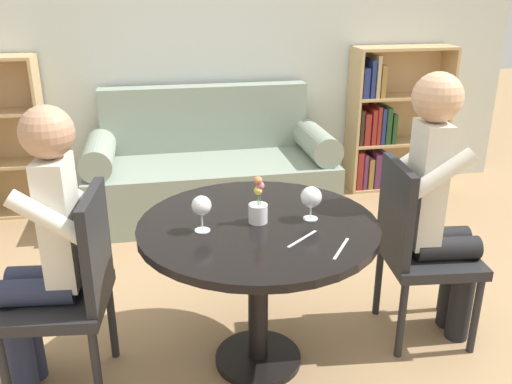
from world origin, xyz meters
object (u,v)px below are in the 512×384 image
Objects in this scene: chair_left at (72,286)px; flower_vase at (257,208)px; couch at (211,172)px; bookshelf_right at (385,123)px; chair_right at (416,244)px; wine_glass_right at (311,198)px; person_left at (44,249)px; wine_glass_left at (202,207)px; person_right at (439,202)px.

flower_vase is at bearing 97.03° from chair_left.
couch is 1.89m from flower_vase.
bookshelf_right reaches higher than chair_right.
wine_glass_right is at bearing -82.98° from couch.
flower_vase reaches higher than chair_right.
person_left is 8.16× the size of wine_glass_left.
couch reaches higher than flower_vase.
flower_vase is at bearing -125.78° from bookshelf_right.
chair_left is 4.39× the size of flower_vase.
wine_glass_left is at bearing 91.85° from person_left.
person_left is 0.65m from wine_glass_left.
person_left is at bearing 175.20° from wine_glass_left.
flower_vase is (-0.23, 0.01, -0.03)m from wine_glass_right.
chair_right is at bearing -66.05° from couch.
couch is 1.38× the size of person_right.
person_left is at bearing 178.75° from wine_glass_right.
person_right is 8.91× the size of wine_glass_right.
wine_glass_right is 0.72× the size of flower_vase.
person_left reaches higher than bookshelf_right.
person_left is at bearing 179.21° from flower_vase.
chair_left is 0.72× the size of person_left.
person_right is 1.11m from wine_glass_left.
couch is 11.88× the size of wine_glass_left.
chair_left is at bearing 85.54° from person_left.
bookshelf_right reaches higher than couch.
person_left is 0.95× the size of person_right.
chair_left is at bearing 176.24° from wine_glass_left.
couch is at bearing -170.02° from bookshelf_right.
chair_right is 0.84m from flower_vase.
chair_right reaches higher than wine_glass_right.
chair_right is at bearing 85.74° from person_right.
bookshelf_right is at bearing 9.98° from couch.
couch is at bearing 89.90° from flower_vase.
person_right reaches higher than couch.
chair_right is 0.64m from wine_glass_right.
bookshelf_right is at bearing 137.88° from person_left.
couch is 1.55m from bookshelf_right.
bookshelf_right is 0.95× the size of person_left.
couch is 1.95m from wine_glass_left.
person_left reaches higher than couch.
couch is 12.33× the size of wine_glass_right.
wine_glass_left is at bearing 100.83° from person_right.
chair_left is 1.06m from wine_glass_right.
wine_glass_left is at bearing -129.27° from bookshelf_right.
flower_vase is (0.24, 0.04, -0.04)m from wine_glass_left.
person_left reaches higher than chair_right.
wine_glass_left is at bearing 92.89° from chair_left.
flower_vase is (-0.79, -0.07, 0.28)m from chair_right.
person_left is (-0.09, 0.02, 0.17)m from chair_left.
wine_glass_left is at bearing -97.30° from couch.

